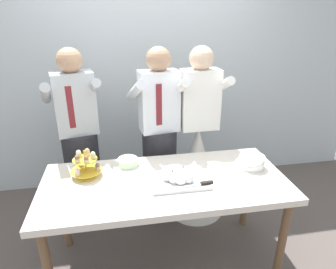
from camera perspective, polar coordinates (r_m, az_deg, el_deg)
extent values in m
plane|color=#564C47|center=(2.67, -0.49, -23.15)|extent=(8.00, 8.00, 0.00)
cube|color=silver|center=(3.25, -4.73, 14.52)|extent=(5.20, 0.10, 2.90)
cube|color=silver|center=(2.19, -0.55, -9.45)|extent=(1.80, 0.80, 0.05)
cylinder|color=brown|center=(2.44, 21.35, -18.73)|extent=(0.06, 0.06, 0.72)
cylinder|color=brown|center=(2.71, -19.66, -13.88)|extent=(0.06, 0.06, 0.72)
cylinder|color=brown|center=(2.88, 14.97, -10.76)|extent=(0.06, 0.06, 0.72)
cylinder|color=gold|center=(2.31, -15.53, -7.61)|extent=(0.17, 0.17, 0.01)
cylinder|color=gold|center=(2.27, -15.79, -5.46)|extent=(0.01, 0.01, 0.21)
cylinder|color=gold|center=(2.29, -15.63, -6.78)|extent=(0.23, 0.23, 0.01)
cylinder|color=#D1B784|center=(2.27, -13.52, -6.40)|extent=(0.04, 0.04, 0.03)
sphere|color=brown|center=(2.26, -13.57, -5.87)|extent=(0.04, 0.04, 0.04)
cylinder|color=#D1B784|center=(2.36, -16.63, -5.58)|extent=(0.04, 0.04, 0.03)
sphere|color=brown|center=(2.35, -16.69, -5.07)|extent=(0.04, 0.04, 0.04)
cylinder|color=#D1B784|center=(2.23, -17.20, -7.33)|extent=(0.04, 0.04, 0.03)
sphere|color=#EAB7C6|center=(2.22, -17.27, -6.79)|extent=(0.04, 0.04, 0.04)
cylinder|color=gold|center=(2.25, -15.89, -4.67)|extent=(0.18, 0.18, 0.01)
cylinder|color=#D1B784|center=(2.23, -14.36, -4.22)|extent=(0.04, 0.04, 0.03)
sphere|color=beige|center=(2.22, -14.42, -3.67)|extent=(0.04, 0.04, 0.04)
cylinder|color=#D1B784|center=(2.29, -15.42, -3.58)|extent=(0.04, 0.04, 0.03)
sphere|color=#D6B27A|center=(2.28, -15.49, -3.05)|extent=(0.04, 0.04, 0.04)
cylinder|color=#D1B784|center=(2.29, -16.97, -3.87)|extent=(0.04, 0.04, 0.03)
sphere|color=white|center=(2.28, -17.04, -3.33)|extent=(0.04, 0.04, 0.04)
cylinder|color=#D1B784|center=(2.21, -17.23, -4.83)|extent=(0.04, 0.04, 0.03)
sphere|color=brown|center=(2.20, -17.30, -4.28)|extent=(0.04, 0.04, 0.04)
cylinder|color=#D1B784|center=(2.19, -15.60, -4.96)|extent=(0.04, 0.04, 0.03)
sphere|color=brown|center=(2.18, -15.67, -4.41)|extent=(0.04, 0.04, 0.04)
cube|color=silver|center=(2.16, 2.10, -8.84)|extent=(0.42, 0.31, 0.02)
sphere|color=white|center=(2.15, 3.50, -7.78)|extent=(0.08, 0.08, 0.08)
sphere|color=white|center=(2.17, 2.70, -7.53)|extent=(0.07, 0.07, 0.07)
sphere|color=white|center=(2.18, 1.84, -7.11)|extent=(0.10, 0.10, 0.10)
sphere|color=white|center=(2.17, 0.84, -7.49)|extent=(0.08, 0.08, 0.08)
sphere|color=white|center=(2.13, -0.02, -8.08)|extent=(0.09, 0.09, 0.09)
sphere|color=white|center=(2.10, 1.35, -8.38)|extent=(0.10, 0.10, 0.10)
sphere|color=white|center=(2.09, 2.49, -8.81)|extent=(0.08, 0.08, 0.08)
sphere|color=white|center=(2.11, 3.85, -8.46)|extent=(0.09, 0.09, 0.09)
sphere|color=white|center=(2.13, 2.13, -7.54)|extent=(0.11, 0.11, 0.11)
sphere|color=#DB474C|center=(2.08, 0.87, -7.13)|extent=(0.02, 0.02, 0.02)
sphere|color=#2D1938|center=(2.12, 2.97, -6.63)|extent=(0.02, 0.02, 0.02)
sphere|color=#DB474C|center=(2.12, 2.95, -6.36)|extent=(0.02, 0.02, 0.02)
sphere|color=#DB474C|center=(2.12, 1.56, -6.76)|extent=(0.02, 0.02, 0.02)
cube|color=silver|center=(2.06, 3.61, -10.04)|extent=(0.23, 0.04, 0.00)
cube|color=black|center=(2.10, 7.57, -9.31)|extent=(0.09, 0.03, 0.02)
cylinder|color=white|center=(2.44, 15.75, -5.95)|extent=(0.20, 0.20, 0.01)
cylinder|color=white|center=(2.44, 15.84, -5.72)|extent=(0.20, 0.20, 0.01)
cylinder|color=white|center=(2.43, 15.95, -5.55)|extent=(0.20, 0.20, 0.01)
cylinder|color=white|center=(2.42, 15.89, -5.34)|extent=(0.20, 0.20, 0.01)
cylinder|color=white|center=(2.42, 16.05, -5.06)|extent=(0.20, 0.20, 0.01)
cylinder|color=white|center=(2.42, 15.92, -4.81)|extent=(0.20, 0.20, 0.01)
cylinder|color=white|center=(2.41, 16.03, -4.61)|extent=(0.20, 0.20, 0.01)
cylinder|color=white|center=(2.41, 16.12, -4.37)|extent=(0.20, 0.20, 0.01)
cylinder|color=white|center=(2.40, 16.13, -4.18)|extent=(0.20, 0.20, 0.01)
cylinder|color=white|center=(2.37, -7.79, -6.10)|extent=(0.24, 0.24, 0.01)
cylinder|color=beige|center=(2.36, -7.83, -5.34)|extent=(0.16, 0.16, 0.06)
cylinder|color=#232328|center=(2.88, -1.59, -7.59)|extent=(0.32, 0.32, 0.92)
cube|color=white|center=(2.59, -1.77, 6.46)|extent=(0.37, 0.25, 0.54)
sphere|color=tan|center=(2.51, -1.87, 14.47)|extent=(0.21, 0.21, 0.21)
cylinder|color=white|center=(2.51, -6.40, 8.37)|extent=(0.15, 0.49, 0.28)
cylinder|color=white|center=(2.61, 1.85, 9.09)|extent=(0.15, 0.49, 0.28)
cube|color=maroon|center=(2.49, -1.78, 5.76)|extent=(0.05, 0.02, 0.36)
cone|color=white|center=(2.94, 5.59, -7.02)|extent=(0.56, 0.56, 0.92)
cube|color=white|center=(2.65, 6.19, 6.76)|extent=(0.34, 0.21, 0.54)
sphere|color=beige|center=(2.58, 6.54, 14.57)|extent=(0.21, 0.21, 0.21)
cylinder|color=white|center=(2.58, 2.14, 8.87)|extent=(0.09, 0.49, 0.28)
cylinder|color=white|center=(2.69, 10.15, 9.13)|extent=(0.09, 0.49, 0.28)
cylinder|color=#232328|center=(2.93, -15.97, -7.99)|extent=(0.32, 0.32, 0.92)
cube|color=#B2B7BC|center=(2.64, -17.68, 5.73)|extent=(0.38, 0.27, 0.54)
sphere|color=tan|center=(2.57, -18.67, 13.51)|extent=(0.21, 0.21, 0.21)
cylinder|color=#B2B7BC|center=(2.61, -22.71, 7.31)|extent=(0.19, 0.49, 0.28)
cylinder|color=#B2B7BC|center=(2.64, -14.44, 8.52)|extent=(0.19, 0.49, 0.28)
cube|color=maroon|center=(2.55, -18.48, 5.01)|extent=(0.05, 0.02, 0.36)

